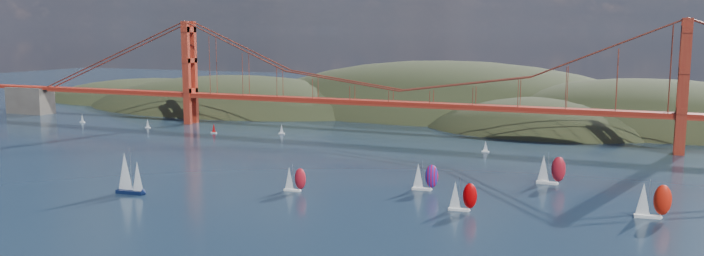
% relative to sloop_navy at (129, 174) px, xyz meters
% --- Properties ---
extents(ground, '(1200.00, 1200.00, 0.00)m').
position_rel_sloop_navy_xyz_m(ground, '(39.73, -37.53, -6.31)').
color(ground, black).
rests_on(ground, ground).
extents(headlands, '(725.00, 225.00, 96.00)m').
position_rel_sloop_navy_xyz_m(headlands, '(84.68, 240.76, -18.77)').
color(headlands, black).
rests_on(headlands, ground).
extents(bridge, '(552.00, 12.00, 55.00)m').
position_rel_sloop_navy_xyz_m(bridge, '(37.98, 142.47, 25.92)').
color(bridge, maroon).
rests_on(bridge, ground).
extents(sloop_navy, '(9.40, 5.59, 14.30)m').
position_rel_sloop_navy_xyz_m(sloop_navy, '(0.00, 0.00, 0.00)').
color(sloop_navy, black).
rests_on(sloop_navy, ground).
extents(racer_0, '(7.44, 3.01, 8.57)m').
position_rel_sloop_navy_xyz_m(racer_0, '(45.64, 22.59, -2.26)').
color(racer_0, white).
rests_on(racer_0, ground).
extents(racer_1, '(8.02, 3.37, 9.15)m').
position_rel_sloop_navy_xyz_m(racer_1, '(99.73, 19.79, -1.99)').
color(racer_1, white).
rests_on(racer_1, ground).
extents(racer_2, '(9.37, 4.17, 10.61)m').
position_rel_sloop_navy_xyz_m(racer_2, '(148.50, 32.25, -1.30)').
color(racer_2, white).
rests_on(racer_2, ground).
extents(racer_3, '(9.22, 3.78, 10.59)m').
position_rel_sloop_navy_xyz_m(racer_3, '(118.21, 64.35, -1.31)').
color(racer_3, silver).
rests_on(racer_3, ground).
extents(racer_rwb, '(8.36, 3.81, 9.46)m').
position_rel_sloop_navy_xyz_m(racer_rwb, '(82.73, 39.91, -1.84)').
color(racer_rwb, silver).
rests_on(racer_rwb, ground).
extents(distant_boat_0, '(3.00, 2.00, 4.70)m').
position_rel_sloop_navy_xyz_m(distant_boat_0, '(-137.68, 122.08, -3.91)').
color(distant_boat_0, silver).
rests_on(distant_boat_0, ground).
extents(distant_boat_1, '(3.00, 2.00, 4.70)m').
position_rel_sloop_navy_xyz_m(distant_boat_1, '(-90.40, 118.82, -3.91)').
color(distant_boat_1, silver).
rests_on(distant_boat_1, ground).
extents(distant_boat_2, '(3.00, 2.00, 4.70)m').
position_rel_sloop_navy_xyz_m(distant_boat_2, '(-48.31, 116.63, -3.91)').
color(distant_boat_2, silver).
rests_on(distant_boat_2, ground).
extents(distant_boat_3, '(3.00, 2.00, 4.70)m').
position_rel_sloop_navy_xyz_m(distant_boat_3, '(-16.55, 127.76, -3.91)').
color(distant_boat_3, silver).
rests_on(distant_boat_3, ground).
extents(distant_boat_8, '(3.00, 2.00, 4.70)m').
position_rel_sloop_navy_xyz_m(distant_boat_8, '(85.99, 115.78, -3.91)').
color(distant_boat_8, silver).
rests_on(distant_boat_8, ground).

